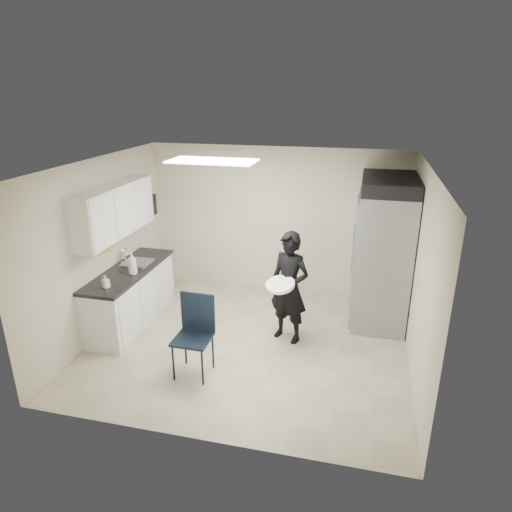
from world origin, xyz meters
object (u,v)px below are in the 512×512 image
(lower_counter, at_px, (131,297))
(folding_chair, at_px, (193,339))
(commercial_fridge, at_px, (383,257))
(man_tuxedo, at_px, (289,288))

(lower_counter, height_order, folding_chair, folding_chair)
(lower_counter, relative_size, folding_chair, 1.84)
(commercial_fridge, bearing_deg, folding_chair, -137.08)
(man_tuxedo, bearing_deg, lower_counter, -157.15)
(folding_chair, distance_m, man_tuxedo, 1.60)
(lower_counter, xyz_separation_m, commercial_fridge, (3.78, 1.07, 0.62))
(commercial_fridge, xyz_separation_m, folding_chair, (-2.33, -2.17, -0.53))
(commercial_fridge, distance_m, folding_chair, 3.22)
(lower_counter, bearing_deg, folding_chair, -36.93)
(lower_counter, distance_m, commercial_fridge, 3.98)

